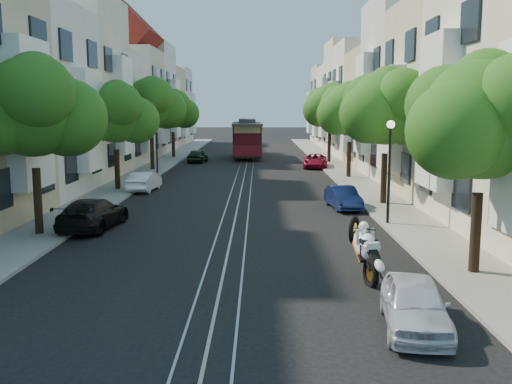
{
  "coord_description": "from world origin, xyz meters",
  "views": [
    {
      "loc": [
        1.02,
        -18.89,
        4.75
      ],
      "look_at": [
        0.92,
        2.49,
        1.61
      ],
      "focal_mm": 40.0,
      "sensor_mm": 36.0,
      "label": 1
    }
  ],
  "objects_px": {
    "tree_e_a": "(484,121)",
    "parked_car_e_near": "(415,304)",
    "tree_w_b": "(116,115)",
    "tree_w_d": "(173,110)",
    "tree_e_b": "(388,109)",
    "tree_w_c": "(152,104)",
    "parked_car_w_far": "(198,156)",
    "lamp_east": "(390,156)",
    "cable_car": "(247,137)",
    "tree_e_d": "(331,107)",
    "tree_e_c": "(351,111)",
    "parked_car_e_far": "(315,161)",
    "parked_car_w_mid": "(144,181)",
    "lamp_west": "(156,135)",
    "parked_car_e_mid": "(343,198)",
    "tree_w_a": "(34,109)",
    "sportbike_rider": "(365,247)",
    "parked_car_w_near": "(93,214)"
  },
  "relations": [
    {
      "from": "parked_car_e_mid",
      "to": "tree_w_b",
      "type": "bearing_deg",
      "value": 146.86
    },
    {
      "from": "tree_w_d",
      "to": "parked_car_w_near",
      "type": "distance_m",
      "value": 32.96
    },
    {
      "from": "tree_w_b",
      "to": "tree_w_d",
      "type": "relative_size",
      "value": 0.96
    },
    {
      "from": "tree_w_a",
      "to": "parked_car_e_near",
      "type": "distance_m",
      "value": 15.23
    },
    {
      "from": "tree_e_c",
      "to": "tree_w_c",
      "type": "distance_m",
      "value": 15.25
    },
    {
      "from": "tree_e_b",
      "to": "tree_w_c",
      "type": "height_order",
      "value": "tree_w_c"
    },
    {
      "from": "tree_e_d",
      "to": "parked_car_w_mid",
      "type": "distance_m",
      "value": 21.86
    },
    {
      "from": "tree_e_d",
      "to": "tree_e_c",
      "type": "bearing_deg",
      "value": -90.0
    },
    {
      "from": "tree_w_c",
      "to": "cable_car",
      "type": "height_order",
      "value": "tree_w_c"
    },
    {
      "from": "lamp_east",
      "to": "parked_car_e_near",
      "type": "bearing_deg",
      "value": -99.76
    },
    {
      "from": "parked_car_e_near",
      "to": "parked_car_w_mid",
      "type": "relative_size",
      "value": 0.96
    },
    {
      "from": "lamp_east",
      "to": "cable_car",
      "type": "xyz_separation_m",
      "value": [
        -6.39,
        32.17,
        -0.81
      ]
    },
    {
      "from": "tree_w_a",
      "to": "tree_w_b",
      "type": "bearing_deg",
      "value": 90.0
    },
    {
      "from": "tree_e_c",
      "to": "cable_car",
      "type": "xyz_separation_m",
      "value": [
        -7.35,
        16.19,
        -2.56
      ]
    },
    {
      "from": "tree_e_c",
      "to": "parked_car_w_far",
      "type": "height_order",
      "value": "tree_e_c"
    },
    {
      "from": "tree_w_a",
      "to": "parked_car_e_mid",
      "type": "xyz_separation_m",
      "value": [
        12.2,
        6.02,
        -4.2
      ]
    },
    {
      "from": "parked_car_w_far",
      "to": "tree_e_a",
      "type": "bearing_deg",
      "value": 114.87
    },
    {
      "from": "tree_e_a",
      "to": "tree_e_b",
      "type": "relative_size",
      "value": 0.94
    },
    {
      "from": "cable_car",
      "to": "parked_car_w_mid",
      "type": "distance_m",
      "value": 23.05
    },
    {
      "from": "tree_w_b",
      "to": "tree_w_c",
      "type": "xyz_separation_m",
      "value": [
        0.0,
        11.0,
        0.67
      ]
    },
    {
      "from": "sportbike_rider",
      "to": "parked_car_e_mid",
      "type": "distance_m",
      "value": 11.61
    },
    {
      "from": "tree_e_d",
      "to": "parked_car_w_mid",
      "type": "bearing_deg",
      "value": -126.88
    },
    {
      "from": "tree_e_c",
      "to": "parked_car_w_near",
      "type": "xyz_separation_m",
      "value": [
        -12.81,
        -16.68,
        -3.98
      ]
    },
    {
      "from": "lamp_east",
      "to": "tree_e_d",
      "type": "bearing_deg",
      "value": 87.96
    },
    {
      "from": "tree_w_c",
      "to": "parked_car_e_mid",
      "type": "xyz_separation_m",
      "value": [
        12.2,
        -16.98,
        -4.53
      ]
    },
    {
      "from": "tree_e_b",
      "to": "parked_car_w_mid",
      "type": "bearing_deg",
      "value": 159.31
    },
    {
      "from": "lamp_east",
      "to": "tree_w_c",
      "type": "bearing_deg",
      "value": 122.65
    },
    {
      "from": "lamp_east",
      "to": "parked_car_e_near",
      "type": "height_order",
      "value": "lamp_east"
    },
    {
      "from": "tree_w_c",
      "to": "parked_car_e_near",
      "type": "relative_size",
      "value": 2.14
    },
    {
      "from": "tree_e_a",
      "to": "parked_car_e_near",
      "type": "distance_m",
      "value": 6.25
    },
    {
      "from": "parked_car_e_near",
      "to": "parked_car_e_mid",
      "type": "distance_m",
      "value": 15.06
    },
    {
      "from": "parked_car_w_mid",
      "to": "tree_e_d",
      "type": "bearing_deg",
      "value": -122.2
    },
    {
      "from": "tree_w_a",
      "to": "parked_car_e_mid",
      "type": "distance_m",
      "value": 14.24
    },
    {
      "from": "parked_car_e_near",
      "to": "parked_car_w_far",
      "type": "bearing_deg",
      "value": 110.75
    },
    {
      "from": "tree_w_c",
      "to": "tree_e_a",
      "type": "bearing_deg",
      "value": -62.78
    },
    {
      "from": "tree_w_b",
      "to": "lamp_east",
      "type": "height_order",
      "value": "tree_w_b"
    },
    {
      "from": "parked_car_e_near",
      "to": "parked_car_w_mid",
      "type": "bearing_deg",
      "value": 123.52
    },
    {
      "from": "tree_e_c",
      "to": "parked_car_w_mid",
      "type": "xyz_separation_m",
      "value": [
        -12.86,
        -6.14,
        -4.03
      ]
    },
    {
      "from": "tree_e_a",
      "to": "parked_car_e_near",
      "type": "relative_size",
      "value": 1.89
    },
    {
      "from": "tree_e_b",
      "to": "parked_car_e_near",
      "type": "xyz_separation_m",
      "value": [
        -2.86,
        -16.03,
        -4.17
      ]
    },
    {
      "from": "tree_e_c",
      "to": "parked_car_e_near",
      "type": "bearing_deg",
      "value": -96.04
    },
    {
      "from": "parked_car_w_mid",
      "to": "parked_car_e_near",
      "type": "bearing_deg",
      "value": 120.26
    },
    {
      "from": "tree_e_b",
      "to": "lamp_west",
      "type": "relative_size",
      "value": 1.61
    },
    {
      "from": "parked_car_w_far",
      "to": "tree_w_c",
      "type": "bearing_deg",
      "value": 73.86
    },
    {
      "from": "tree_w_a",
      "to": "sportbike_rider",
      "type": "relative_size",
      "value": 3.17
    },
    {
      "from": "tree_e_b",
      "to": "lamp_east",
      "type": "xyz_separation_m",
      "value": [
        -0.96,
        -4.98,
        -1.89
      ]
    },
    {
      "from": "tree_w_b",
      "to": "sportbike_rider",
      "type": "relative_size",
      "value": 2.97
    },
    {
      "from": "parked_car_e_mid",
      "to": "parked_car_w_mid",
      "type": "xyz_separation_m",
      "value": [
        -10.66,
        5.83,
        0.03
      ]
    },
    {
      "from": "tree_w_b",
      "to": "parked_car_e_far",
      "type": "relative_size",
      "value": 1.54
    },
    {
      "from": "tree_w_b",
      "to": "tree_w_d",
      "type": "bearing_deg",
      "value": 90.0
    }
  ]
}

